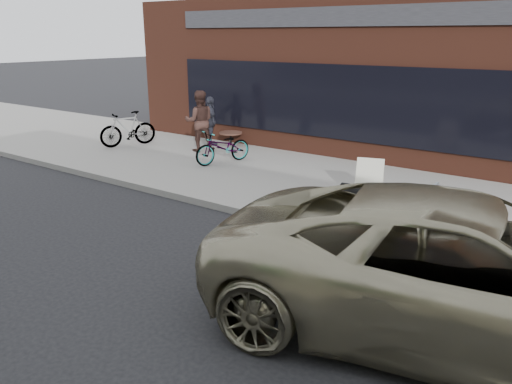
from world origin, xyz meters
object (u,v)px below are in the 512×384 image
Objects in this scene: minivan at (470,273)px; bicycle_rear at (128,129)px; motorcycle at (385,223)px; cafe_table at (231,133)px; sandwich_sign at (370,179)px; cafe_patron_right at (211,121)px; bicycle_front at (223,147)px; cafe_patron_left at (200,121)px.

bicycle_rear is at bearing 56.57° from minivan.
motorcycle is 2.96× the size of cafe_table.
bicycle_rear is at bearing 158.22° from sandwich_sign.
bicycle_rear is at bearing 70.13° from cafe_patron_right.
bicycle_front is 0.95× the size of cafe_patron_left.
minivan reaches higher than bicycle_front.
sandwich_sign is at bearing 116.58° from motorcycle.
cafe_table is at bearing -111.04° from cafe_patron_right.
cafe_patron_left reaches higher than cafe_patron_right.
cafe_patron_right reaches higher than bicycle_rear.
motorcycle is 1.19× the size of cafe_patron_left.
motorcycle is 9.84m from bicycle_rear.
cafe_patron_left reaches higher than bicycle_front.
bicycle_front is (-7.27, 4.51, -0.25)m from minivan.
sandwich_sign is at bearing 9.01° from bicycle_front.
bicycle_rear reaches higher than cafe_table.
sandwich_sign is at bearing 17.76° from bicycle_rear.
minivan is 8.50× the size of cafe_table.
cafe_table is at bearing 41.83° from minivan.
cafe_patron_left reaches higher than motorcycle.
minivan reaches higher than motorcycle.
cafe_patron_right is at bearing 147.03° from motorcycle.
minivan is at bearing -14.30° from bicycle_front.
cafe_table is 0.40× the size of cafe_patron_left.
bicycle_rear is 1.16× the size of cafe_patron_right.
minivan is 3.62× the size of bicycle_front.
cafe_patron_right is (2.05, 1.53, 0.23)m from bicycle_rear.
cafe_patron_left is at bearing 47.79° from minivan.
cafe_patron_left is (-5.92, 1.43, 0.45)m from sandwich_sign.
bicycle_front is at bearing 47.04° from minivan.
cafe_patron_right is (-9.00, 6.05, 0.06)m from minivan.
bicycle_rear is 0.99× the size of cafe_patron_left.
minivan is 8.55m from bicycle_front.
bicycle_front and sandwich_sign have the same top height.
sandwich_sign reaches higher than cafe_table.
bicycle_rear is at bearing -143.54° from cafe_table.
cafe_patron_right is (-0.50, -0.36, 0.38)m from cafe_table.
sandwich_sign is at bearing 123.01° from cafe_patron_left.
motorcycle is 2.49m from sandwich_sign.
minivan is 3.46× the size of bicycle_rear.
bicycle_front is 2.34m from cafe_patron_right.
cafe_table is at bearing 140.44° from bicycle_front.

